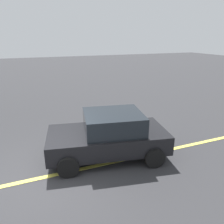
{
  "coord_description": "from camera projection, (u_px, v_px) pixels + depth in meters",
  "views": [
    {
      "loc": [
        -0.31,
        -5.73,
        3.91
      ],
      "look_at": [
        2.49,
        1.24,
        1.29
      ],
      "focal_mm": 34.88,
      "sensor_mm": 36.0,
      "label": 1
    }
  ],
  "objects": [
    {
      "name": "lane_marking_centre",
      "position": [
        139.0,
        156.0,
        7.47
      ],
      "size": [
        28.0,
        0.16,
        0.01
      ],
      "primitive_type": "cube",
      "color": "#E0D14C"
    },
    {
      "name": "ground_plane",
      "position": [
        49.0,
        176.0,
        6.42
      ],
      "size": [
        80.0,
        80.0,
        0.0
      ],
      "primitive_type": "plane",
      "color": "#2D2D30"
    },
    {
      "name": "car_black_approaching",
      "position": [
        109.0,
        135.0,
        7.27
      ],
      "size": [
        4.18,
        2.66,
        1.56
      ],
      "color": "black",
      "rests_on": "ground_plane"
    }
  ]
}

